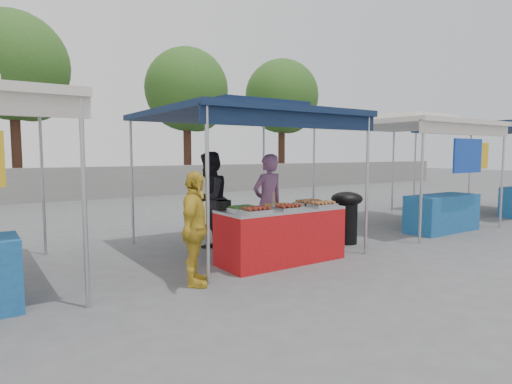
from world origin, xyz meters
TOP-DOWN VIEW (x-y plane):
  - ground_plane at (0.00, 0.00)m, footprint 80.00×80.00m
  - back_wall at (0.00, 11.00)m, footprint 40.00×0.25m
  - main_canopy at (0.00, 0.97)m, footprint 3.20×3.20m
  - neighbor_stall_right at (4.50, 0.57)m, footprint 3.20×3.20m
  - neighbor_stall_far at (8.50, 0.57)m, footprint 3.20×3.20m
  - tree_1 at (-2.26, 13.32)m, footprint 4.07×4.07m
  - tree_2 at (4.60, 12.83)m, footprint 3.78×3.76m
  - tree_3 at (10.08, 12.84)m, footprint 3.84×3.84m
  - vendor_table at (0.00, -0.10)m, footprint 2.00×0.80m
  - food_tray_fl at (-0.62, -0.32)m, footprint 0.42×0.30m
  - food_tray_fm at (-0.04, -0.34)m, footprint 0.42×0.30m
  - food_tray_fr at (0.64, -0.34)m, footprint 0.42×0.30m
  - food_tray_bl at (-0.66, -0.02)m, footprint 0.42×0.30m
  - food_tray_bm at (-0.04, -0.04)m, footprint 0.42×0.30m
  - food_tray_br at (0.63, -0.02)m, footprint 0.42×0.30m
  - cooking_pot at (-0.84, 0.26)m, footprint 0.25×0.25m
  - skewer_cup at (-0.21, -0.19)m, footprint 0.07×0.07m
  - wok_burner at (1.86, 0.29)m, footprint 0.59×0.59m
  - crate_left at (-0.43, 0.65)m, footprint 0.52×0.36m
  - crate_right at (0.18, 0.51)m, footprint 0.49×0.35m
  - crate_stacked at (0.18, 0.51)m, footprint 0.47×0.33m
  - vendor_woman at (0.30, 0.67)m, footprint 0.64×0.45m
  - helper_man at (-0.40, 1.52)m, footprint 1.07×1.03m
  - customer_person at (-1.66, -0.44)m, footprint 0.82×0.91m

SIDE VIEW (x-z plane):
  - ground_plane at x=0.00m, z-range 0.00..0.00m
  - crate_right at x=0.18m, z-range 0.00..0.30m
  - crate_left at x=-0.43m, z-range 0.00..0.31m
  - vendor_table at x=0.00m, z-range 0.00..0.85m
  - crate_stacked at x=0.18m, z-range 0.30..0.58m
  - wok_burner at x=1.86m, z-range 0.09..1.08m
  - back_wall at x=0.00m, z-range 0.00..1.20m
  - customer_person at x=-1.66m, z-range 0.00..1.48m
  - vendor_woman at x=0.30m, z-range 0.00..1.69m
  - helper_man at x=-0.40m, z-range 0.00..1.73m
  - food_tray_fl at x=-0.62m, z-range 0.85..0.92m
  - food_tray_fm at x=-0.04m, z-range 0.85..0.92m
  - food_tray_fr at x=0.64m, z-range 0.85..0.92m
  - food_tray_bl at x=-0.66m, z-range 0.85..0.92m
  - food_tray_bm at x=-0.04m, z-range 0.85..0.92m
  - food_tray_br at x=0.63m, z-range 0.85..0.92m
  - skewer_cup at x=-0.21m, z-range 0.85..0.94m
  - cooking_pot at x=-0.84m, z-range 0.85..0.99m
  - neighbor_stall_right at x=4.50m, z-range 0.32..2.89m
  - neighbor_stall_far at x=8.50m, z-range 0.32..2.89m
  - main_canopy at x=0.00m, z-range 1.08..3.65m
  - tree_2 at x=4.60m, z-range 1.19..7.66m
  - tree_3 at x=10.08m, z-range 1.22..7.82m
  - tree_1 at x=-2.26m, z-range 1.29..8.29m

